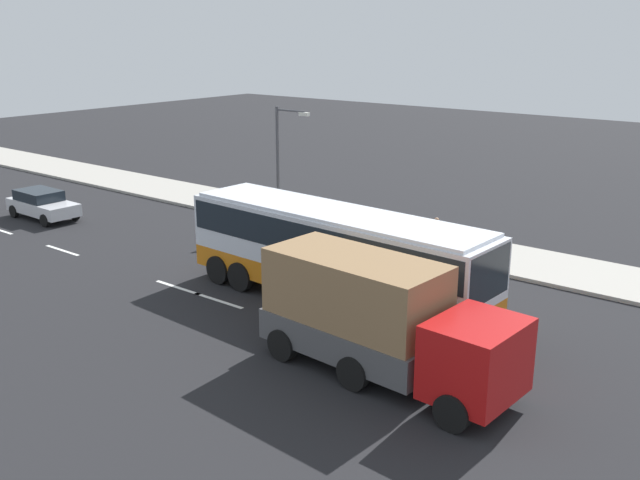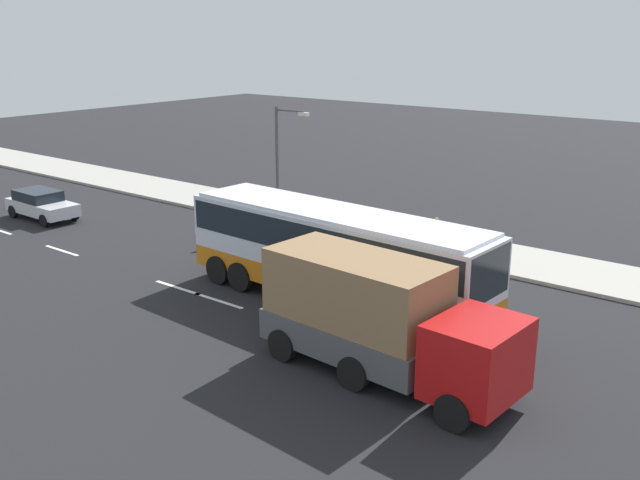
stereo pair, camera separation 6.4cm
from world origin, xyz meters
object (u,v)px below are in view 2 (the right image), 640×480
at_px(coach_bus, 335,247).
at_px(pedestrian_near_curb, 436,233).
at_px(cargo_truck, 379,317).
at_px(street_lamp, 281,155).
at_px(car_silver_hatch, 41,204).

xyz_separation_m(coach_bus, pedestrian_near_curb, (0.12, 6.98, -1.06)).
height_order(cargo_truck, street_lamp, street_lamp).
height_order(cargo_truck, pedestrian_near_curb, cargo_truck).
bearing_deg(pedestrian_near_curb, car_silver_hatch, 91.94).
bearing_deg(coach_bus, street_lamp, 143.27).
height_order(car_silver_hatch, street_lamp, street_lamp).
bearing_deg(coach_bus, pedestrian_near_curb, 91.69).
xyz_separation_m(pedestrian_near_curb, street_lamp, (-8.54, -0.06, 2.44)).
bearing_deg(car_silver_hatch, pedestrian_near_curb, 20.58).
xyz_separation_m(car_silver_hatch, street_lamp, (10.42, 6.68, 2.72)).
height_order(coach_bus, car_silver_hatch, coach_bus).
xyz_separation_m(cargo_truck, car_silver_hatch, (-22.99, 3.73, -0.95)).
distance_m(cargo_truck, car_silver_hatch, 23.31).
xyz_separation_m(cargo_truck, pedestrian_near_curb, (-4.03, 10.48, -0.68)).
relative_size(cargo_truck, street_lamp, 1.36).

